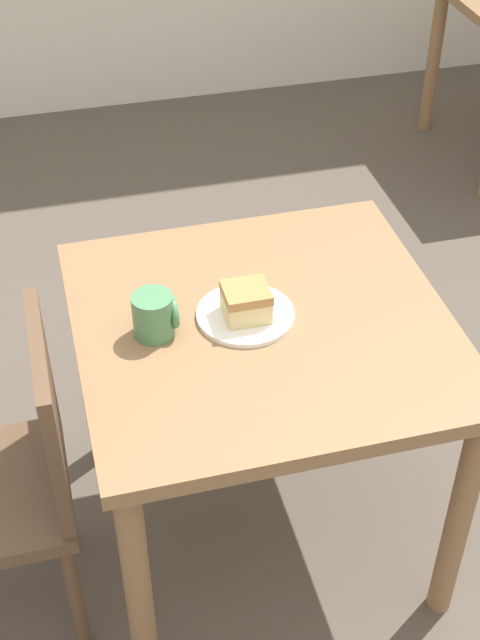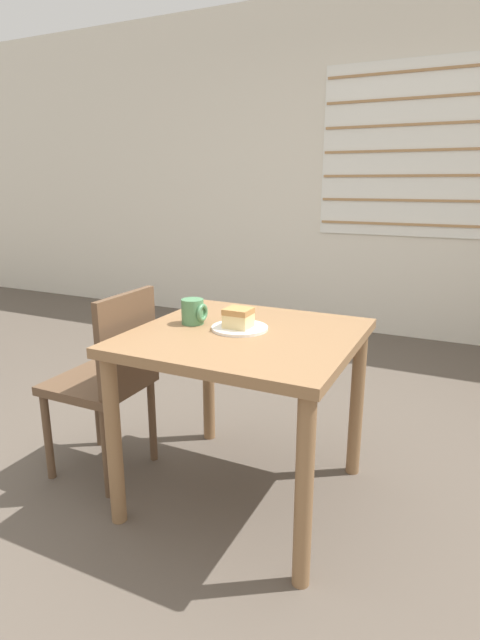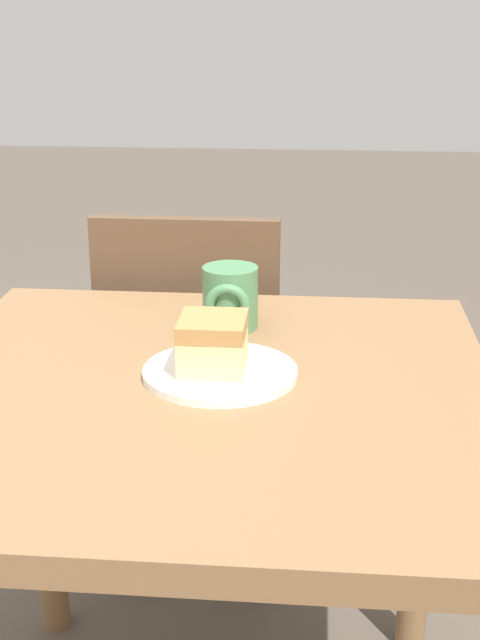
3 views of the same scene
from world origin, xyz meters
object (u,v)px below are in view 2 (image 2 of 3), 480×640
Objects in this scene: plate at (240,328)px; cake_slice at (238,318)px; dining_table_near at (245,359)px; chair_near_window at (109,376)px; coffee_mug at (194,312)px.

plate is 0.05m from cake_slice.
plate is (-0.04, 0.02, 0.12)m from dining_table_near.
cake_slice is at bearing 100.79° from chair_near_window.
cake_slice is at bearing -96.15° from plate.
chair_near_window is at bearing -162.96° from coffee_mug.
dining_table_near is 8.33× the size of cake_slice.
coffee_mug is at bearing -178.23° from plate.
dining_table_near is 1.00× the size of chair_near_window.
coffee_mug is (0.38, 0.12, 0.31)m from chair_near_window.
cake_slice is (-0.00, -0.01, 0.05)m from plate.
coffee_mug is at bearing 178.94° from cake_slice.
cake_slice reaches higher than plate.
chair_near_window reaches higher than cake_slice.
plate reaches higher than dining_table_near.
dining_table_near is 8.22× the size of coffee_mug.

